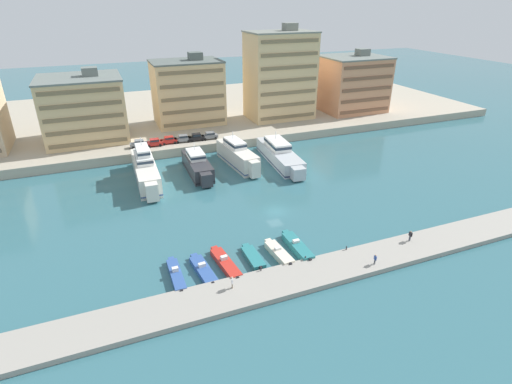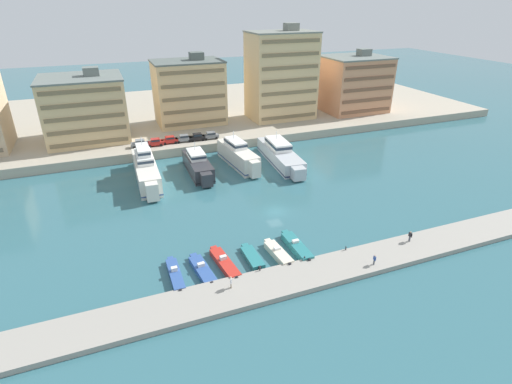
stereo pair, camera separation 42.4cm
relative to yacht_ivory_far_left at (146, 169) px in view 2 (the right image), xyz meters
The scene contains 29 objects.
ground_plane 29.65m from the yacht_ivory_far_left, 48.39° to the right, with size 400.00×400.00×0.00m, color #336670.
quay_promenade 50.45m from the yacht_ivory_far_left, 67.10° to the left, with size 180.00×70.00×2.20m, color #ADA38E.
pier_dock 45.54m from the yacht_ivory_far_left, 64.45° to the right, with size 120.00×6.20×0.76m, color #9E998E.
yacht_ivory_far_left is the anchor object (origin of this frame).
yacht_charcoal_left 11.02m from the yacht_ivory_far_left, ahead, with size 4.44×16.84×6.41m.
yacht_ivory_mid_left 20.67m from the yacht_ivory_far_left, ahead, with size 5.33×18.46×7.45m.
yacht_silver_center_left 30.35m from the yacht_ivory_far_left, ahead, with size 6.43×23.19×6.62m.
motorboat_blue_far_left 34.49m from the yacht_ivory_far_left, 91.33° to the right, with size 1.63×8.04×1.44m.
motorboat_blue_left 34.72m from the yacht_ivory_far_left, 85.11° to the right, with size 2.51×7.79×1.26m.
motorboat_red_mid_left 34.99m from the yacht_ivory_far_left, 79.64° to the right, with size 2.57×8.61×1.46m.
motorboat_teal_center_left 35.91m from the yacht_ivory_far_left, 72.90° to the right, with size 1.88×6.59×0.81m.
motorboat_cream_center 37.87m from the yacht_ivory_far_left, 67.62° to the right, with size 2.25×7.27×1.38m.
motorboat_teal_center_right 38.79m from the yacht_ivory_far_left, 62.80° to the right, with size 1.87×8.60×1.51m.
car_grey_far_left 15.52m from the yacht_ivory_far_left, 87.64° to the left, with size 4.21×2.16×1.80m.
car_red_left 15.61m from the yacht_ivory_far_left, 74.41° to the left, with size 4.18×2.08×1.80m.
car_red_mid_left 17.37m from the yacht_ivory_far_left, 63.36° to the left, with size 4.12×1.95×1.80m.
car_grey_center_left 19.14m from the yacht_ivory_far_left, 53.96° to the left, with size 4.18×2.09×1.80m.
car_black_center 21.17m from the yacht_ivory_far_left, 46.29° to the left, with size 4.16×2.04×1.80m.
car_grey_center_right 23.73m from the yacht_ivory_far_left, 40.05° to the left, with size 4.15×2.03×1.80m.
apartment_block_left 29.64m from the yacht_ivory_far_left, 111.18° to the left, with size 19.28×16.96×17.49m.
apartment_block_mid_left 36.87m from the yacht_ivory_far_left, 61.97° to the left, with size 18.80×13.13×19.20m.
apartment_block_center_left 52.61m from the yacht_ivory_far_left, 32.70° to the left, with size 18.72×12.56×26.16m.
apartment_block_center 73.46m from the yacht_ivory_far_left, 21.87° to the left, with size 18.99×16.29×18.46m.
pedestrian_near_edge 52.60m from the yacht_ivory_far_left, 49.07° to the right, with size 0.31×0.67×1.75m.
pedestrian_mid_deck 49.86m from the yacht_ivory_far_left, 58.95° to the right, with size 0.25×0.60×1.55m.
pedestrian_far_side 40.53m from the yacht_ivory_far_left, 82.36° to the right, with size 0.36×0.66×1.77m.
bollard_west 39.56m from the yacht_ivory_far_left, 75.04° to the right, with size 0.20×0.20×0.61m.
bollard_west_mid 41.87m from the yacht_ivory_far_left, 65.86° to the right, with size 0.20×0.20×0.61m.
bollard_east_mid 45.14m from the yacht_ivory_far_left, 57.84° to the right, with size 0.20×0.20×0.61m.
Camera 2 is at (-26.17, -57.47, 34.64)m, focal length 28.00 mm.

